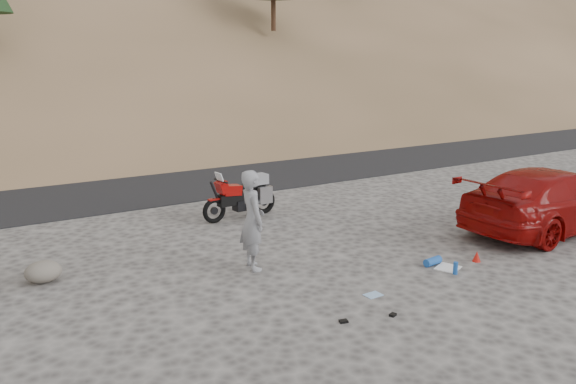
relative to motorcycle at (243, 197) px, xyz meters
name	(u,v)px	position (x,y,z in m)	size (l,w,h in m)	color
ground	(306,264)	(-0.45, -3.48, -0.52)	(140.00, 140.00, 0.00)	#43403E
road	(153,179)	(-0.45, 5.52, -0.52)	(120.00, 7.00, 0.05)	black
motorcycle	(243,197)	(0.00, 0.00, 0.00)	(2.06, 0.72, 1.22)	black
man	(253,268)	(-1.41, -3.14, -0.52)	(0.68, 0.44, 1.86)	gray
red_car	(548,229)	(5.49, -4.50, -0.52)	(1.97, 4.84, 1.41)	#8A0907
small_rock	(43,272)	(-4.84, -1.82, -0.34)	(0.74, 0.69, 0.37)	#615A53
gear_white_cloth	(448,268)	(1.68, -5.05, -0.52)	(0.44, 0.39, 0.01)	white
gear_blue_mat	(433,261)	(1.55, -4.78, -0.45)	(0.15, 0.15, 0.38)	#1B50A5
gear_bottle	(455,268)	(1.57, -5.32, -0.41)	(0.08, 0.08, 0.23)	#1B50A5
gear_funnel	(477,256)	(2.42, -5.08, -0.42)	(0.16, 0.16, 0.20)	#B9140C
gear_glove_a	(344,321)	(-1.31, -5.80, -0.50)	(0.13, 0.09, 0.04)	black
gear_glove_b	(393,315)	(-0.54, -6.01, -0.50)	(0.11, 0.08, 0.04)	black
gear_blue_cloth	(373,295)	(-0.30, -5.27, -0.52)	(0.29, 0.21, 0.01)	#8CB0D8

